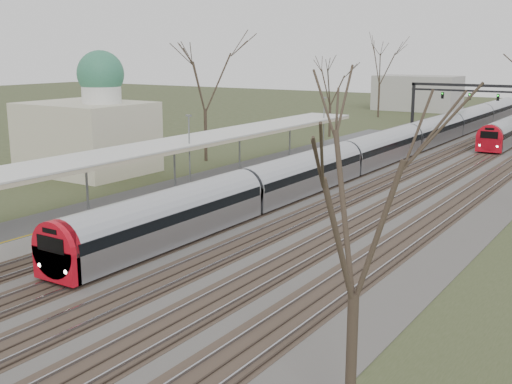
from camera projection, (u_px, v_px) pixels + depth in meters
track_bed at (408, 167)px, 57.19m from camera, size 24.00×160.00×0.22m
platform at (206, 185)px, 47.67m from camera, size 3.50×69.00×1.00m
canopy at (164, 146)px, 43.23m from camera, size 4.10×50.00×3.11m
dome_building at (89, 130)px, 54.10m from camera, size 10.00×8.00×10.30m
signal_gantry at (493, 94)px, 80.72m from camera, size 21.00×0.59×6.08m
tree_west_far at (205, 75)px, 58.87m from camera, size 5.50×5.50×11.33m
tree_east_near at (357, 200)px, 16.23m from camera, size 4.50×4.50×9.27m
train_near at (409, 139)px, 64.71m from camera, size 2.62×90.21×3.05m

